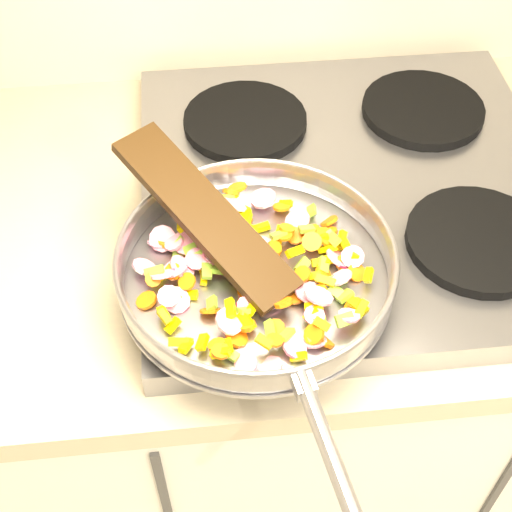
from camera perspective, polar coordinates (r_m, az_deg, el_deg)
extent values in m
cube|color=#939399|center=(1.05, 7.56, 5.25)|extent=(0.60, 0.60, 0.04)
cylinder|color=black|center=(0.91, 0.81, -0.09)|extent=(0.19, 0.19, 0.02)
cylinder|color=black|center=(0.98, 17.36, 1.22)|extent=(0.19, 0.19, 0.02)
cylinder|color=black|center=(1.12, -0.87, 10.75)|extent=(0.19, 0.19, 0.02)
cylinder|color=black|center=(1.17, 13.21, 11.37)|extent=(0.19, 0.19, 0.02)
cylinder|color=#9E9EA5|center=(0.88, 0.00, -1.75)|extent=(0.34, 0.34, 0.01)
torus|color=#9E9EA5|center=(0.86, 0.00, -0.70)|extent=(0.37, 0.37, 0.04)
torus|color=#9E9EA5|center=(0.84, 0.00, 0.18)|extent=(0.34, 0.34, 0.01)
cylinder|color=#9E9EA5|center=(0.71, 6.06, -15.70)|extent=(0.05, 0.19, 0.02)
cube|color=#9E9EA5|center=(0.75, 3.80, -10.17)|extent=(0.03, 0.03, 0.02)
cube|color=#75A629|center=(0.87, 6.50, -1.94)|extent=(0.03, 0.02, 0.01)
cylinder|color=#C5134D|center=(0.87, -4.75, -0.22)|extent=(0.04, 0.04, 0.02)
cube|color=#DCC203|center=(0.85, 5.58, -1.95)|extent=(0.03, 0.02, 0.01)
cube|color=#75A629|center=(0.88, 5.44, -0.71)|extent=(0.02, 0.02, 0.02)
cube|color=#75A629|center=(0.83, -3.55, -3.81)|extent=(0.01, 0.02, 0.02)
cube|color=#75A629|center=(0.94, -5.18, 3.77)|extent=(0.01, 0.02, 0.01)
cylinder|color=#DB620C|center=(0.95, -1.50, 5.51)|extent=(0.04, 0.04, 0.02)
cylinder|color=#C5134D|center=(0.93, -3.07, 3.29)|extent=(0.04, 0.04, 0.03)
cube|color=#DCC203|center=(0.82, 4.43, -4.69)|extent=(0.02, 0.02, 0.02)
cube|color=#DCC203|center=(0.89, 5.80, 0.62)|extent=(0.03, 0.02, 0.02)
cylinder|color=#DB620C|center=(0.87, 5.41, -1.39)|extent=(0.03, 0.03, 0.02)
cube|color=#DCC203|center=(0.87, -6.28, -0.93)|extent=(0.01, 0.02, 0.02)
cylinder|color=#C5134D|center=(0.87, 0.69, -1.36)|extent=(0.04, 0.04, 0.01)
cube|color=#DCC203|center=(0.92, 3.13, 2.08)|extent=(0.02, 0.03, 0.01)
cylinder|color=#DB620C|center=(0.79, 1.50, -6.75)|extent=(0.03, 0.03, 0.01)
cylinder|color=#DB620C|center=(0.88, -1.59, -0.26)|extent=(0.03, 0.03, 0.01)
cube|color=#75A629|center=(0.86, -2.94, -1.13)|extent=(0.02, 0.02, 0.01)
cylinder|color=#DB620C|center=(0.78, -2.84, -7.61)|extent=(0.02, 0.02, 0.01)
cube|color=#DCC203|center=(0.80, -5.62, -7.15)|extent=(0.02, 0.02, 0.01)
cube|color=#DCC203|center=(0.90, 6.85, 1.29)|extent=(0.02, 0.03, 0.02)
cylinder|color=#DB620C|center=(0.94, -2.00, 5.17)|extent=(0.03, 0.03, 0.03)
cube|color=#DCC203|center=(0.88, 3.13, 0.33)|extent=(0.03, 0.02, 0.02)
cylinder|color=#C5134D|center=(0.90, -3.06, 2.02)|extent=(0.04, 0.03, 0.03)
cylinder|color=#C5134D|center=(0.82, 4.69, -4.76)|extent=(0.03, 0.03, 0.01)
cylinder|color=#DB620C|center=(0.90, -0.08, 0.63)|extent=(0.04, 0.04, 0.01)
cylinder|color=#DB620C|center=(0.89, 2.31, 1.63)|extent=(0.03, 0.03, 0.01)
cube|color=#DCC203|center=(0.82, 8.40, -4.20)|extent=(0.02, 0.02, 0.02)
cylinder|color=#C5134D|center=(0.86, -6.52, -0.95)|extent=(0.04, 0.05, 0.02)
cylinder|color=#DB620C|center=(0.90, 4.56, 1.31)|extent=(0.02, 0.02, 0.02)
cylinder|color=#C5134D|center=(0.89, -6.59, 1.07)|extent=(0.03, 0.03, 0.01)
cube|color=#75A629|center=(0.81, 7.11, -5.07)|extent=(0.02, 0.02, 0.01)
cylinder|color=#DB620C|center=(0.86, 1.98, -2.40)|extent=(0.03, 0.03, 0.02)
cylinder|color=#C5134D|center=(0.93, -1.64, 4.16)|extent=(0.04, 0.04, 0.02)
cube|color=#DCC203|center=(0.89, 7.16, 0.96)|extent=(0.01, 0.02, 0.02)
cube|color=#DCC203|center=(0.88, 7.91, 0.23)|extent=(0.01, 0.02, 0.01)
cylinder|color=#C5134D|center=(0.92, 3.32, 2.83)|extent=(0.03, 0.04, 0.03)
cube|color=#75A629|center=(0.82, 5.01, -5.04)|extent=(0.02, 0.01, 0.01)
cube|color=#DCC203|center=(0.92, -1.00, 3.52)|extent=(0.02, 0.02, 0.01)
cube|color=#DCC203|center=(0.86, -1.74, -0.74)|extent=(0.02, 0.02, 0.01)
cube|color=#DCC203|center=(0.83, 8.16, -3.99)|extent=(0.02, 0.03, 0.01)
cube|color=#DCC203|center=(0.80, -2.20, -7.17)|extent=(0.01, 0.02, 0.01)
cylinder|color=#DB620C|center=(0.91, -7.16, 1.13)|extent=(0.03, 0.03, 0.01)
cylinder|color=#C5134D|center=(0.86, -7.49, -1.35)|extent=(0.04, 0.04, 0.03)
cylinder|color=#DB620C|center=(0.87, -1.60, -0.26)|extent=(0.03, 0.03, 0.01)
cylinder|color=#DB620C|center=(0.83, -3.71, -4.39)|extent=(0.03, 0.03, 0.03)
cylinder|color=#DB620C|center=(0.90, -5.12, 0.49)|extent=(0.03, 0.03, 0.02)
cylinder|color=#C5134D|center=(0.80, 3.13, -7.34)|extent=(0.03, 0.03, 0.02)
cube|color=#75A629|center=(0.81, 1.10, -5.83)|extent=(0.01, 0.02, 0.01)
cylinder|color=#DB620C|center=(0.85, 3.17, -3.10)|extent=(0.03, 0.03, 0.02)
cylinder|color=#C5134D|center=(0.92, -2.60, 1.59)|extent=(0.04, 0.03, 0.02)
cube|color=#DCC203|center=(0.78, -2.87, -7.76)|extent=(0.02, 0.01, 0.02)
cube|color=#75A629|center=(0.89, 6.25, 1.34)|extent=(0.02, 0.03, 0.02)
cylinder|color=#C5134D|center=(0.89, -5.59, 1.13)|extent=(0.04, 0.03, 0.03)
cylinder|color=#DB620C|center=(0.88, 1.51, 0.73)|extent=(0.03, 0.03, 0.02)
cube|color=#DCC203|center=(0.80, -4.32, -6.90)|extent=(0.02, 0.02, 0.01)
cylinder|color=#C5134D|center=(0.84, -6.40, -3.54)|extent=(0.05, 0.04, 0.02)
cylinder|color=#C5134D|center=(0.90, -1.36, 1.63)|extent=(0.03, 0.03, 0.02)
cylinder|color=#DB620C|center=(0.88, 8.05, -1.31)|extent=(0.03, 0.03, 0.02)
cube|color=#75A629|center=(0.88, -1.14, 0.21)|extent=(0.02, 0.02, 0.02)
cylinder|color=#DB620C|center=(0.85, 3.72, -1.46)|extent=(0.03, 0.03, 0.02)
cube|color=#DCC203|center=(0.92, -4.98, 3.89)|extent=(0.02, 0.02, 0.02)
cube|color=#DCC203|center=(0.80, 5.28, -5.43)|extent=(0.02, 0.02, 0.02)
cube|color=#75A629|center=(0.85, 6.40, -2.82)|extent=(0.02, 0.02, 0.01)
cube|color=#DCC203|center=(0.91, 6.42, 0.97)|extent=(0.01, 0.02, 0.01)
cube|color=#75A629|center=(0.80, -2.01, -7.90)|extent=(0.02, 0.02, 0.01)
cylinder|color=#DB620C|center=(0.86, -8.24, -1.85)|extent=(0.02, 0.02, 0.02)
cylinder|color=#DB620C|center=(0.92, -2.66, 3.07)|extent=(0.02, 0.02, 0.01)
cylinder|color=#C5134D|center=(0.81, 4.75, -6.82)|extent=(0.04, 0.04, 0.02)
cylinder|color=#C5134D|center=(0.87, -3.33, 0.11)|extent=(0.04, 0.04, 0.02)
cylinder|color=#C5134D|center=(0.84, 1.16, -3.35)|extent=(0.03, 0.03, 0.02)
cylinder|color=#DB620C|center=(0.89, -3.72, -0.07)|extent=(0.02, 0.02, 0.02)
cube|color=#DCC203|center=(0.92, 0.47, 2.31)|extent=(0.02, 0.01, 0.01)
cylinder|color=#DB620C|center=(0.86, -6.66, -1.24)|extent=(0.02, 0.03, 0.02)
cylinder|color=#C5134D|center=(0.83, 5.04, -3.18)|extent=(0.05, 0.05, 0.02)
cube|color=#75A629|center=(0.90, 4.07, 2.15)|extent=(0.02, 0.01, 0.01)
cylinder|color=#DB620C|center=(0.89, 7.18, -0.56)|extent=(0.03, 0.03, 0.02)
cylinder|color=#DB620C|center=(0.94, 5.85, 2.79)|extent=(0.03, 0.03, 0.02)
cube|color=#75A629|center=(0.81, 4.74, -6.53)|extent=(0.02, 0.02, 0.01)
cube|color=#75A629|center=(0.87, -4.31, 0.15)|extent=(0.02, 0.01, 0.02)
cylinder|color=#C5134D|center=(0.85, 4.68, -3.20)|extent=(0.03, 0.04, 0.03)
cylinder|color=#C5134D|center=(0.81, -2.19, -5.27)|extent=(0.03, 0.04, 0.03)
cylinder|color=#C5134D|center=(0.91, -7.89, 0.99)|extent=(0.03, 0.03, 0.02)
cylinder|color=#DB620C|center=(0.82, 5.61, -6.82)|extent=(0.02, 0.03, 0.02)
cube|color=#DCC203|center=(0.85, 0.80, -1.86)|extent=(0.02, 0.03, 0.01)
cylinder|color=#DB620C|center=(0.85, 5.06, -2.81)|extent=(0.02, 0.02, 0.02)
cylinder|color=#C5134D|center=(0.94, -3.75, 4.55)|extent=(0.03, 0.03, 0.01)
cylinder|color=#DB620C|center=(0.82, 1.56, -5.82)|extent=(0.03, 0.03, 0.01)
cube|color=#DCC203|center=(0.90, -5.98, 2.41)|extent=(0.01, 0.02, 0.02)
cube|color=#75A629|center=(0.80, 2.42, -6.31)|extent=(0.02, 0.02, 0.02)
cylinder|color=#C5134D|center=(0.79, 1.07, -8.86)|extent=(0.03, 0.03, 0.02)
cube|color=#75A629|center=(0.90, -6.26, 0.27)|extent=(0.02, 0.02, 0.02)
cylinder|color=#C5134D|center=(0.83, -7.00, -3.20)|extent=(0.03, 0.03, 0.02)
cube|color=#DCC203|center=(0.83, 4.66, -4.02)|extent=(0.02, 0.01, 0.02)
cube|color=#DCC203|center=(0.95, 2.40, 4.22)|extent=(0.02, 0.02, 0.02)
cube|color=#DCC203|center=(0.90, 5.15, 1.46)|extent=(0.02, 0.01, 0.01)
cube|color=#DCC203|center=(0.83, -7.38, -4.65)|extent=(0.02, 0.02, 0.01)
cube|color=#DCC203|center=(0.81, -2.07, -4.21)|extent=(0.01, 0.02, 0.01)
cube|color=#75A629|center=(0.93, -3.41, 4.16)|extent=(0.02, 0.02, 0.02)
cube|color=#75A629|center=(0.87, 3.72, -0.78)|extent=(0.02, 0.02, 0.01)
cylinder|color=#DB620C|center=(0.89, 1.36, 0.37)|extent=(0.02, 0.02, 0.01)
cylinder|color=#C5134D|center=(0.89, 6.60, -0.19)|extent=(0.04, 0.04, 0.03)
cube|color=#DCC203|center=(0.90, 0.13, 0.88)|extent=(0.02, 0.02, 0.02)
cylinder|color=#C5134D|center=(0.90, 0.59, 0.76)|extent=(0.04, 0.03, 0.02)
cylinder|color=#DB620C|center=(0.93, -1.04, 3.00)|extent=(0.03, 0.03, 0.02)
cylinder|color=#DB620C|center=(0.81, -0.67, -5.62)|extent=(0.02, 0.03, 0.02)
cube|color=#DCC203|center=(0.88, 5.47, -0.42)|extent=(0.03, 0.01, 0.01)
cube|color=#DCC203|center=(0.92, -0.75, 2.96)|extent=(0.02, 0.02, 0.01)
cube|color=#DCC203|center=(0.88, -3.84, -0.88)|extent=(0.03, 0.02, 0.01)
cylinder|color=#C5134D|center=(0.82, -0.79, -4.09)|extent=(0.03, 0.03, 0.02)
cube|color=#75A629|center=(0.85, -6.46, -3.08)|extent=(0.02, 0.02, 0.02)
cylinder|color=#DB620C|center=(0.85, -5.54, -2.04)|extent=(0.02, 0.02, 0.02)
cube|color=#75A629|center=(0.82, -1.10, -4.34)|extent=(0.02, 0.02, 0.02)
cylinder|color=#C5134D|center=(0.91, -5.55, 1.60)|extent=(0.04, 0.04, 0.01)
cube|color=#75A629|center=(0.89, -4.04, -0.11)|extent=(0.02, 0.02, 0.01)
cylinder|color=#DB620C|center=(0.91, 3.17, 1.63)|extent=(0.03, 0.03, 0.01)
cylinder|color=#DB620C|center=(0.92, 5.95, 1.95)|extent=(0.02, 0.02, 0.02)
cube|color=#DCC203|center=(0.89, 7.34, -0.21)|extent=(0.02, 0.02, 0.01)
cube|color=#DCC203|center=(0.86, 9.00, -1.53)|extent=(0.02, 0.02, 0.01)
cube|color=#75A629|center=(0.92, -2.80, 3.30)|extent=(0.02, 0.02, 0.01)
cube|color=#DCC203|center=(0.90, 1.89, 1.76)|extent=(0.02, 0.03, 0.01)
cylinder|color=#C5134D|center=(0.89, 1.09, 0.23)|extent=(0.04, 0.04, 0.02)
cube|color=#DCC203|center=(0.85, -0.25, -2.51)|extent=(0.03, 0.02, 0.02)
cylinder|color=#DB620C|center=(0.94, 2.07, 3.95)|extent=(0.03, 0.03, 0.01)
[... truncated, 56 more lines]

